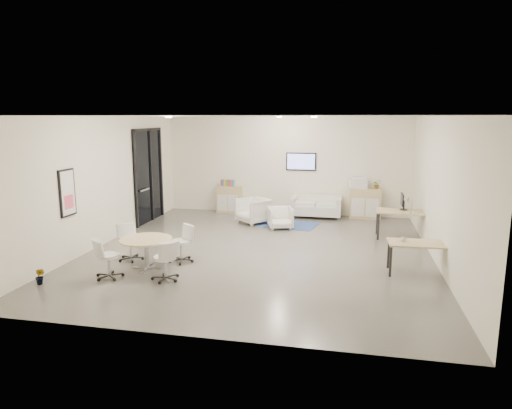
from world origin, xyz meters
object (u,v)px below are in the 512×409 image
object	(u,v)px
armchair_left	(253,209)
armchair_right	(280,217)
desk_front	(421,246)
round_table	(146,243)
desk_rear	(404,214)
sideboard_left	(229,199)
loveseat	(316,207)
sideboard_right	(365,203)

from	to	relation	value
armchair_left	armchair_right	distance (m)	1.03
desk_front	round_table	world-z (taller)	same
desk_rear	round_table	distance (m)	6.73
sideboard_left	round_table	world-z (taller)	sideboard_left
loveseat	armchair_left	bearing A→B (deg)	-144.24
sideboard_left	sideboard_right	xyz separation A→B (m)	(4.48, -0.03, 0.04)
armchair_left	sideboard_left	bearing A→B (deg)	170.39
armchair_right	round_table	distance (m)	4.72
sideboard_left	armchair_right	bearing A→B (deg)	-43.06
desk_rear	round_table	world-z (taller)	desk_rear
sideboard_left	loveseat	world-z (taller)	sideboard_left
armchair_left	desk_rear	world-z (taller)	armchair_left
desk_rear	desk_front	world-z (taller)	desk_rear
sideboard_right	desk_front	bearing A→B (deg)	-79.61
sideboard_left	loveseat	size ratio (longest dim) A/B	0.56
armchair_right	desk_rear	xyz separation A→B (m)	(3.36, -0.42, 0.32)
desk_rear	round_table	size ratio (longest dim) A/B	1.33
desk_rear	armchair_right	bearing A→B (deg)	176.90
sideboard_right	desk_rear	world-z (taller)	sideboard_right
sideboard_right	loveseat	distance (m)	1.55
sideboard_left	loveseat	bearing A→B (deg)	-3.33
sideboard_left	sideboard_right	size ratio (longest dim) A/B	0.93
armchair_left	desk_front	world-z (taller)	armchair_left
armchair_left	armchair_right	xyz separation A→B (m)	(0.90, -0.49, -0.08)
armchair_right	desk_front	xyz separation A→B (m)	(3.39, -3.31, 0.26)
sideboard_right	desk_front	xyz separation A→B (m)	(0.95, -5.20, 0.12)
sideboard_right	desk_rear	size ratio (longest dim) A/B	0.66
sideboard_right	loveseat	bearing A→B (deg)	-174.61
desk_rear	desk_front	bearing A→B (deg)	-85.61
sideboard_right	desk_front	world-z (taller)	sideboard_right
armchair_right	desk_front	bearing A→B (deg)	-61.67
armchair_right	desk_front	size ratio (longest dim) A/B	0.53
desk_front	sideboard_left	bearing A→B (deg)	133.97
desk_rear	desk_front	xyz separation A→B (m)	(0.02, -2.90, -0.06)
sideboard_right	round_table	distance (m)	7.63
armchair_right	round_table	size ratio (longest dim) A/B	0.63
desk_rear	loveseat	bearing A→B (deg)	142.78
armchair_left	desk_rear	bearing A→B (deg)	29.44
armchair_right	desk_front	distance (m)	4.74
sideboard_left	desk_rear	world-z (taller)	sideboard_left
loveseat	armchair_right	distance (m)	1.96
armchair_right	desk_rear	world-z (taller)	desk_rear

